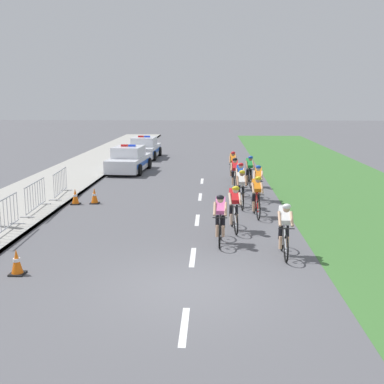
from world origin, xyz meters
TOP-DOWN VIEW (x-y plane):
  - ground_plane at (0.00, 0.00)m, footprint 160.00×160.00m
  - sidewalk_slab at (-7.26, 14.00)m, footprint 3.85×60.00m
  - kerb_edge at (-5.41, 14.00)m, footprint 0.16×60.00m
  - grass_verge at (6.84, 14.00)m, footprint 7.00×60.00m
  - lane_markings_centre at (0.00, 6.07)m, footprint 0.14×17.60m
  - cyclist_lead at (2.46, 2.26)m, footprint 0.42×1.72m
  - cyclist_second at (0.75, 3.34)m, footprint 0.43×1.72m
  - cyclist_third at (1.22, 4.75)m, footprint 0.45×1.72m
  - cyclist_fourth at (2.11, 6.66)m, footprint 0.44×1.72m
  - cyclist_fifth at (1.64, 8.11)m, footprint 0.44×1.72m
  - cyclist_sixth at (2.42, 9.45)m, footprint 0.45×1.72m
  - cyclist_seventh at (1.72, 10.17)m, footprint 0.42×1.72m
  - cyclist_eighth at (1.57, 11.87)m, footprint 0.43×1.72m
  - cyclist_ninth at (2.31, 12.64)m, footprint 0.44×1.72m
  - cyclist_tenth at (1.58, 14.48)m, footprint 0.42×1.72m
  - police_car_nearest at (-4.29, 17.05)m, footprint 2.22×4.51m
  - police_car_second at (-4.28, 23.50)m, footprint 2.10×4.45m
  - crowd_barrier_front at (-5.89, 3.78)m, footprint 0.59×2.32m
  - crowd_barrier_middle at (-6.00, 6.77)m, footprint 0.61×2.32m
  - crowd_barrier_rear at (-5.96, 9.62)m, footprint 0.67×2.32m
  - traffic_cone_near at (-4.23, 0.61)m, footprint 0.36×0.36m
  - traffic_cone_mid at (-4.25, 8.58)m, footprint 0.36×0.36m
  - traffic_cone_far at (-4.99, 8.41)m, footprint 0.36×0.36m

SIDE VIEW (x-z plane):
  - ground_plane at x=0.00m, z-range 0.00..0.00m
  - lane_markings_centre at x=0.00m, z-range 0.00..0.01m
  - grass_verge at x=6.84m, z-range 0.00..0.01m
  - sidewalk_slab at x=-7.26m, z-range 0.00..0.12m
  - kerb_edge at x=-5.41m, z-range 0.00..0.13m
  - traffic_cone_near at x=-4.23m, z-range -0.01..0.63m
  - traffic_cone_mid at x=-4.25m, z-range -0.01..0.63m
  - traffic_cone_far at x=-4.99m, z-range -0.01..0.63m
  - crowd_barrier_front at x=-5.89m, z-range 0.11..1.18m
  - crowd_barrier_middle at x=-6.00m, z-range 0.11..1.18m
  - crowd_barrier_rear at x=-5.96m, z-range 0.11..1.18m
  - police_car_nearest at x=-4.29m, z-range -0.12..1.48m
  - police_car_second at x=-4.28m, z-range -0.12..1.48m
  - cyclist_lead at x=2.46m, z-range 0.00..1.57m
  - cyclist_second at x=0.75m, z-range 0.00..1.57m
  - cyclist_third at x=1.22m, z-range 0.00..1.57m
  - cyclist_fourth at x=2.11m, z-range 0.00..1.57m
  - cyclist_fifth at x=1.64m, z-range 0.00..1.57m
  - cyclist_sixth at x=2.42m, z-range 0.00..1.57m
  - cyclist_seventh at x=1.72m, z-range 0.00..1.57m
  - cyclist_eighth at x=1.57m, z-range 0.00..1.57m
  - cyclist_ninth at x=2.31m, z-range 0.00..1.57m
  - cyclist_tenth at x=1.58m, z-range 0.00..1.57m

